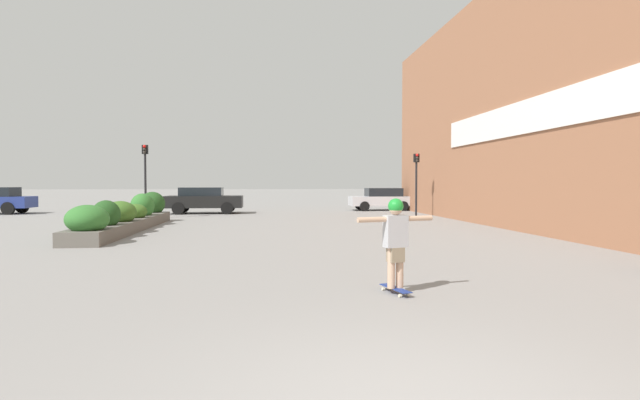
{
  "coord_description": "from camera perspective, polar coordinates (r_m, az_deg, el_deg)",
  "views": [
    {
      "loc": [
        -1.14,
        -3.73,
        1.78
      ],
      "look_at": [
        0.73,
        13.44,
        1.2
      ],
      "focal_mm": 28.0,
      "sensor_mm": 36.0,
      "label": 1
    }
  ],
  "objects": [
    {
      "name": "building_wall_right",
      "position": [
        18.47,
        25.48,
        11.7
      ],
      "size": [
        0.67,
        35.3,
        9.96
      ],
      "color": "#9E6647",
      "rests_on": "ground_plane"
    },
    {
      "name": "planter_box",
      "position": [
        20.15,
        -21.12,
        -1.79
      ],
      "size": [
        1.26,
        10.24,
        1.38
      ],
      "color": "#605B54",
      "rests_on": "ground_plane"
    },
    {
      "name": "skateboard",
      "position": [
        8.27,
        8.6,
        -10.04
      ],
      "size": [
        0.37,
        0.79,
        0.09
      ],
      "rotation": [
        0.0,
        0.0,
        0.27
      ],
      "color": "navy",
      "rests_on": "ground_plane"
    },
    {
      "name": "skateboarder",
      "position": [
        8.13,
        8.64,
        -3.84
      ],
      "size": [
        1.33,
        0.44,
        1.45
      ],
      "rotation": [
        0.0,
        0.0,
        0.27
      ],
      "color": "tan",
      "rests_on": "skateboard"
    },
    {
      "name": "car_leftmost",
      "position": [
        30.09,
        -13.13,
        0.05
      ],
      "size": [
        4.41,
        2.04,
        1.54
      ],
      "rotation": [
        0.0,
        0.0,
        -1.57
      ],
      "color": "black",
      "rests_on": "ground_plane"
    },
    {
      "name": "car_center_left",
      "position": [
        32.98,
        7.07,
        0.15
      ],
      "size": [
        4.1,
        1.93,
        1.46
      ],
      "rotation": [
        0.0,
        0.0,
        1.57
      ],
      "color": "#BCBCC1",
      "rests_on": "ground_plane"
    },
    {
      "name": "car_rightmost",
      "position": [
        38.63,
        23.38,
        0.3
      ],
      "size": [
        4.0,
        1.99,
        1.47
      ],
      "rotation": [
        0.0,
        0.0,
        1.57
      ],
      "color": "maroon",
      "rests_on": "ground_plane"
    },
    {
      "name": "traffic_light_left",
      "position": [
        26.49,
        -19.36,
        3.38
      ],
      "size": [
        0.28,
        0.3,
        3.7
      ],
      "color": "black",
      "rests_on": "ground_plane"
    },
    {
      "name": "traffic_light_right",
      "position": [
        27.04,
        10.96,
        2.98
      ],
      "size": [
        0.28,
        0.3,
        3.35
      ],
      "color": "black",
      "rests_on": "ground_plane"
    }
  ]
}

